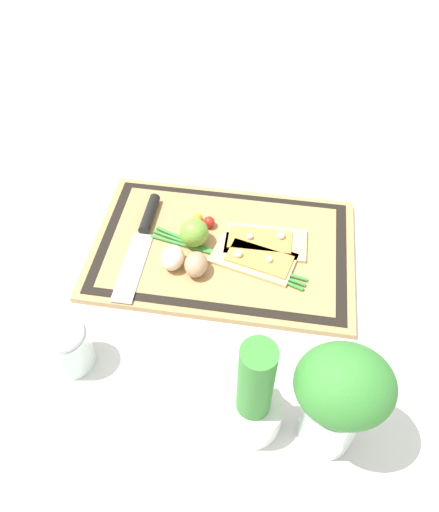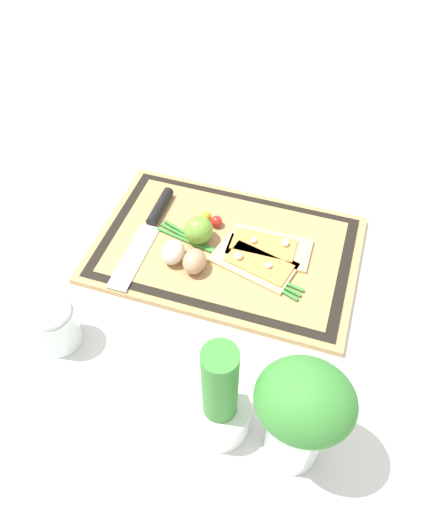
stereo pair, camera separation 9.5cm
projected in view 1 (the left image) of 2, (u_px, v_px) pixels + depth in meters
ground_plane at (223, 251)px, 1.00m from camera, size 6.00×6.00×0.00m
cutting_board at (223, 248)px, 1.00m from camera, size 0.52×0.33×0.02m
pizza_slice_near at (265, 241)px, 0.99m from camera, size 0.16×0.09×0.02m
pizza_slice_far at (254, 258)px, 0.96m from camera, size 0.17×0.12×0.02m
knife at (145, 228)px, 1.01m from camera, size 0.04×0.27×0.02m
egg_brown at (196, 264)px, 0.93m from camera, size 0.04×0.05×0.04m
egg_pink at (173, 258)px, 0.94m from camera, size 0.04×0.05×0.04m
lime at (195, 231)px, 0.98m from camera, size 0.06×0.06×0.06m
cherry_tomato_red at (209, 222)px, 1.02m from camera, size 0.02×0.02×0.02m
cherry_tomato_yellow at (198, 218)px, 1.02m from camera, size 0.02×0.02×0.02m
scallion_bunch at (226, 257)px, 0.97m from camera, size 0.32×0.12×0.01m
herb_pot at (253, 401)px, 0.72m from camera, size 0.09×0.09×0.22m
sauce_jar at (69, 349)px, 0.82m from camera, size 0.07×0.07×0.09m
herb_glass at (339, 397)px, 0.67m from camera, size 0.13×0.12×0.22m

